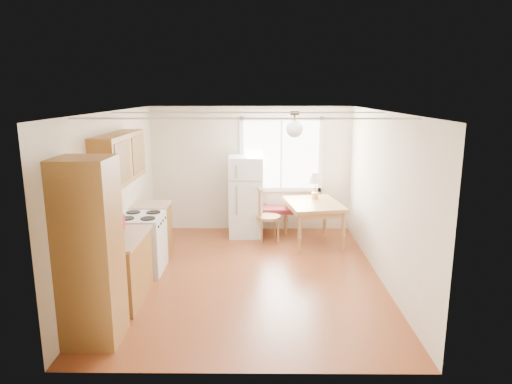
{
  "coord_description": "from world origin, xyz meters",
  "views": [
    {
      "loc": [
        0.17,
        -6.59,
        2.77
      ],
      "look_at": [
        0.11,
        0.79,
        1.15
      ],
      "focal_mm": 32.0,
      "sensor_mm": 36.0,
      "label": 1
    }
  ],
  "objects_px": {
    "dining_table": "(313,208)",
    "chair": "(264,211)",
    "bench": "(276,210)",
    "refrigerator": "(246,196)"
  },
  "relations": [
    {
      "from": "bench",
      "to": "dining_table",
      "type": "relative_size",
      "value": 0.87
    },
    {
      "from": "bench",
      "to": "chair",
      "type": "distance_m",
      "value": 0.54
    },
    {
      "from": "refrigerator",
      "to": "bench",
      "type": "bearing_deg",
      "value": 7.67
    },
    {
      "from": "refrigerator",
      "to": "chair",
      "type": "bearing_deg",
      "value": -48.53
    },
    {
      "from": "dining_table",
      "to": "chair",
      "type": "bearing_deg",
      "value": 165.19
    },
    {
      "from": "refrigerator",
      "to": "bench",
      "type": "relative_size",
      "value": 1.31
    },
    {
      "from": "dining_table",
      "to": "chair",
      "type": "distance_m",
      "value": 0.93
    },
    {
      "from": "bench",
      "to": "refrigerator",
      "type": "bearing_deg",
      "value": -167.01
    },
    {
      "from": "refrigerator",
      "to": "bench",
      "type": "xyz_separation_m",
      "value": [
        0.59,
        0.09,
        -0.3
      ]
    },
    {
      "from": "dining_table",
      "to": "chair",
      "type": "xyz_separation_m",
      "value": [
        -0.92,
        0.09,
        -0.08
      ]
    }
  ]
}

